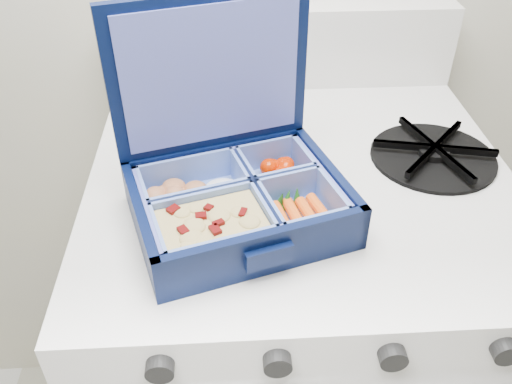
{
  "coord_description": "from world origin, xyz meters",
  "views": [
    {
      "loc": [
        0.08,
        1.12,
        1.24
      ],
      "look_at": [
        0.11,
        1.61,
        0.86
      ],
      "focal_mm": 38.0,
      "sensor_mm": 36.0,
      "label": 1
    }
  ],
  "objects_px": {
    "bento_box": "(239,203)",
    "burner_grate": "(434,151)",
    "stove": "(289,355)",
    "fork": "(262,165)"
  },
  "relations": [
    {
      "from": "stove",
      "to": "burner_grate",
      "type": "height_order",
      "value": "burner_grate"
    },
    {
      "from": "fork",
      "to": "bento_box",
      "type": "bearing_deg",
      "value": -76.64
    },
    {
      "from": "bento_box",
      "to": "burner_grate",
      "type": "relative_size",
      "value": 1.39
    },
    {
      "from": "stove",
      "to": "fork",
      "type": "xyz_separation_m",
      "value": [
        -0.05,
        0.0,
        0.42
      ]
    },
    {
      "from": "burner_grate",
      "to": "fork",
      "type": "relative_size",
      "value": 0.91
    },
    {
      "from": "stove",
      "to": "burner_grate",
      "type": "bearing_deg",
      "value": 2.54
    },
    {
      "from": "stove",
      "to": "burner_grate",
      "type": "relative_size",
      "value": 4.95
    },
    {
      "from": "stove",
      "to": "fork",
      "type": "bearing_deg",
      "value": 178.46
    },
    {
      "from": "bento_box",
      "to": "burner_grate",
      "type": "xyz_separation_m",
      "value": [
        0.27,
        0.12,
        -0.02
      ]
    },
    {
      "from": "burner_grate",
      "to": "fork",
      "type": "xyz_separation_m",
      "value": [
        -0.23,
        -0.01,
        -0.01
      ]
    }
  ]
}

